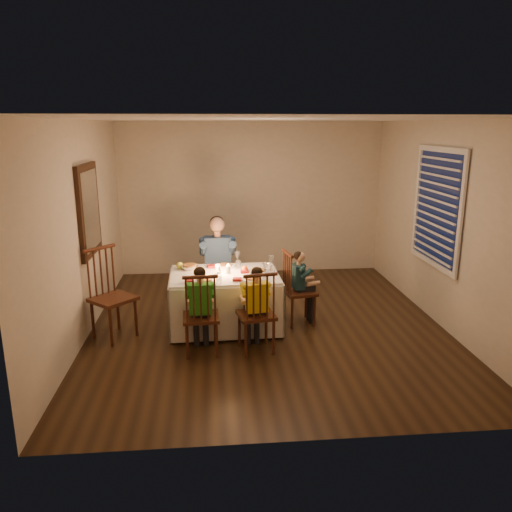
{
  "coord_description": "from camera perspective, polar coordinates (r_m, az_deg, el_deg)",
  "views": [
    {
      "loc": [
        -0.7,
        -6.05,
        2.52
      ],
      "look_at": [
        -0.13,
        0.15,
        0.89
      ],
      "focal_mm": 35.0,
      "sensor_mm": 36.0,
      "label": 1
    }
  ],
  "objects": [
    {
      "name": "setting_adult",
      "position": [
        6.59,
        -3.57,
        -1.16
      ],
      "size": [
        0.27,
        0.27,
        0.02
      ],
      "primitive_type": "cylinder",
      "rotation": [
        0.0,
        0.0,
        0.03
      ],
      "color": "white",
      "rests_on": "dining_table"
    },
    {
      "name": "chair_extra",
      "position": [
        6.46,
        -15.72,
        -8.89
      ],
      "size": [
        0.64,
        0.64,
        1.12
      ],
      "primitive_type": null,
      "rotation": [
        0.0,
        0.0,
        0.82
      ],
      "color": "#3A180F",
      "rests_on": "ground"
    },
    {
      "name": "ground",
      "position": [
        6.59,
        1.25,
        -7.85
      ],
      "size": [
        5.0,
        5.0,
        0.0
      ],
      "primitive_type": "plane",
      "color": "black",
      "rests_on": "ground"
    },
    {
      "name": "window_blinds",
      "position": [
        6.87,
        19.9,
        5.23
      ],
      "size": [
        0.07,
        1.34,
        1.54
      ],
      "color": "black",
      "rests_on": "wall_right"
    },
    {
      "name": "chair_adult",
      "position": [
        7.25,
        -4.29,
        -5.75
      ],
      "size": [
        0.41,
        0.4,
        0.98
      ],
      "primitive_type": null,
      "rotation": [
        0.0,
        0.0,
        0.03
      ],
      "color": "#3A180F",
      "rests_on": "ground"
    },
    {
      "name": "wall_left",
      "position": [
        6.36,
        -19.28,
        2.75
      ],
      "size": [
        0.02,
        5.0,
        2.6
      ],
      "primitive_type": "cube",
      "color": "beige",
      "rests_on": "ground"
    },
    {
      "name": "wall_mirror",
      "position": [
        6.61,
        -18.55,
        5.0
      ],
      "size": [
        0.06,
        0.95,
        1.15
      ],
      "color": "black",
      "rests_on": "wall_left"
    },
    {
      "name": "child_yellow",
      "position": [
        5.89,
        0.03,
        -10.68
      ],
      "size": [
        0.37,
        0.34,
        1.01
      ],
      "primitive_type": null,
      "rotation": [
        0.0,
        0.0,
        3.31
      ],
      "color": "yellow",
      "rests_on": "ground"
    },
    {
      "name": "wall_right",
      "position": [
        6.84,
        20.44,
        3.43
      ],
      "size": [
        0.02,
        5.0,
        2.6
      ],
      "primitive_type": "cube",
      "color": "beige",
      "rests_on": "ground"
    },
    {
      "name": "child_teal",
      "position": [
        6.68,
        4.92,
        -7.59
      ],
      "size": [
        0.32,
        0.34,
        0.97
      ],
      "primitive_type": null,
      "rotation": [
        0.0,
        0.0,
        1.73
      ],
      "color": "#19383F",
      "rests_on": "ground"
    },
    {
      "name": "setting_teal",
      "position": [
        6.35,
        0.29,
        -1.75
      ],
      "size": [
        0.27,
        0.27,
        0.02
      ],
      "primitive_type": "cylinder",
      "rotation": [
        0.0,
        0.0,
        0.03
      ],
      "color": "white",
      "rests_on": "dining_table"
    },
    {
      "name": "adult",
      "position": [
        7.25,
        -4.29,
        -5.75
      ],
      "size": [
        0.51,
        0.47,
        1.31
      ],
      "primitive_type": null,
      "rotation": [
        0.0,
        0.0,
        0.03
      ],
      "color": "navy",
      "rests_on": "ground"
    },
    {
      "name": "orange_fruit",
      "position": [
        6.35,
        -1.29,
        -1.48
      ],
      "size": [
        0.08,
        0.08,
        0.08
      ],
      "primitive_type": "sphere",
      "color": "orange",
      "rests_on": "dining_table"
    },
    {
      "name": "candle_left",
      "position": [
        6.28,
        -4.25,
        -1.6
      ],
      "size": [
        0.06,
        0.06,
        0.1
      ],
      "primitive_type": "cylinder",
      "color": "silver",
      "rests_on": "dining_table"
    },
    {
      "name": "setting_yellow",
      "position": [
        6.03,
        -0.48,
        -2.66
      ],
      "size": [
        0.27,
        0.27,
        0.02
      ],
      "primitive_type": "cylinder",
      "rotation": [
        0.0,
        0.0,
        0.03
      ],
      "color": "white",
      "rests_on": "dining_table"
    },
    {
      "name": "setting_green",
      "position": [
        5.98,
        -5.91,
        -2.87
      ],
      "size": [
        0.27,
        0.27,
        0.02
      ],
      "primitive_type": "cylinder",
      "rotation": [
        0.0,
        0.0,
        0.03
      ],
      "color": "white",
      "rests_on": "dining_table"
    },
    {
      "name": "dining_table",
      "position": [
        6.36,
        -3.6,
        -3.8
      ],
      "size": [
        1.41,
        1.04,
        0.69
      ],
      "rotation": [
        0.0,
        0.0,
        0.03
      ],
      "color": "white",
      "rests_on": "ground"
    },
    {
      "name": "chair_near_left",
      "position": [
        5.87,
        -6.19,
        -10.89
      ],
      "size": [
        0.42,
        0.4,
        0.98
      ],
      "primitive_type": null,
      "rotation": [
        0.0,
        0.0,
        3.19
      ],
      "color": "#3A180F",
      "rests_on": "ground"
    },
    {
      "name": "wall_back",
      "position": [
        8.66,
        -0.57,
        6.54
      ],
      "size": [
        4.5,
        0.02,
        2.6
      ],
      "primitive_type": "cube",
      "color": "beige",
      "rests_on": "ground"
    },
    {
      "name": "ceiling",
      "position": [
        6.09,
        1.39,
        15.39
      ],
      "size": [
        5.0,
        5.0,
        0.0
      ],
      "primitive_type": "plane",
      "color": "white",
      "rests_on": "wall_back"
    },
    {
      "name": "child_green",
      "position": [
        5.87,
        -6.19,
        -10.89
      ],
      "size": [
        0.35,
        0.32,
        1.03
      ],
      "primitive_type": null,
      "rotation": [
        0.0,
        0.0,
        3.19
      ],
      "color": "green",
      "rests_on": "ground"
    },
    {
      "name": "chair_end",
      "position": [
        6.68,
        4.92,
        -7.59
      ],
      "size": [
        0.44,
        0.46,
        0.98
      ],
      "primitive_type": null,
      "rotation": [
        0.0,
        0.0,
        1.73
      ],
      "color": "#3A180F",
      "rests_on": "ground"
    },
    {
      "name": "squash",
      "position": [
        6.56,
        -8.71,
        -1.08
      ],
      "size": [
        0.09,
        0.09,
        0.09
      ],
      "primitive_type": "sphere",
      "color": "#FBFF43",
      "rests_on": "dining_table"
    },
    {
      "name": "chair_near_right",
      "position": [
        5.89,
        0.03,
        -10.68
      ],
      "size": [
        0.46,
        0.45,
        0.98
      ],
      "primitive_type": null,
      "rotation": [
        0.0,
        0.0,
        3.31
      ],
      "color": "#3A180F",
      "rests_on": "ground"
    },
    {
      "name": "candle_right",
      "position": [
        6.28,
        -3.2,
        -1.57
      ],
      "size": [
        0.06,
        0.06,
        0.1
      ],
      "primitive_type": "cylinder",
      "color": "silver",
      "rests_on": "dining_table"
    },
    {
      "name": "serving_bowl",
      "position": [
        6.5,
        -7.56,
        -1.32
      ],
      "size": [
        0.23,
        0.23,
        0.06
      ],
      "primitive_type": "imported",
      "rotation": [
        0.0,
        0.0,
        0.05
      ],
      "color": "white",
      "rests_on": "dining_table"
    }
  ]
}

